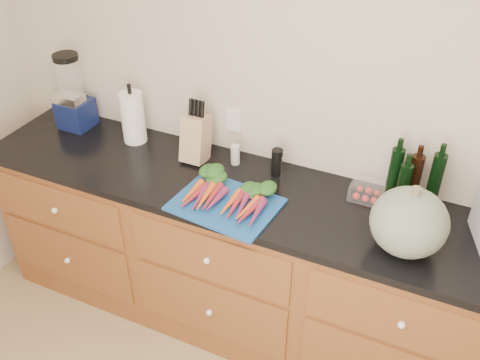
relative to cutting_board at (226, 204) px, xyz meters
The scene contains 14 objects.
wall_back 0.74m from the cutting_board, 48.63° to the left, with size 4.10×0.05×2.60m, color beige.
cabinets 0.67m from the cutting_board, 20.05° to the left, with size 3.60×0.64×0.90m.
countertop 0.46m from the cutting_board, 20.53° to the left, with size 3.64×0.62×0.04m, color black.
cutting_board is the anchor object (origin of this frame).
carrots 0.05m from the cutting_board, 90.00° to the left, with size 0.39×0.29×0.06m.
squash 0.82m from the cutting_board, ahead, with size 0.32×0.32×0.28m, color #5F6F5D.
blender_appliance 1.16m from the cutting_board, 163.90° to the left, with size 0.17×0.17×0.43m.
paper_towel 0.79m from the cutting_board, 155.66° to the left, with size 0.13×0.13×0.28m, color white.
knife_block 0.45m from the cutting_board, 136.24° to the left, with size 0.12×0.12×0.24m, color tan.
grinder_salt 0.36m from the cutting_board, 107.77° to the left, with size 0.05×0.05×0.11m, color silver.
grinder_pepper 0.37m from the cutting_board, 70.61° to the left, with size 0.06×0.06×0.14m, color black.
canister_chrome 0.37m from the cutting_board, 69.91° to the left, with size 0.05×0.05×0.11m, color silver.
tomato_box 0.67m from the cutting_board, 29.63° to the left, with size 0.16×0.13×0.07m, color white.
bottles 0.86m from the cutting_board, 25.92° to the left, with size 0.24×0.12×0.29m.
Camera 1 is at (0.45, -0.61, 2.47)m, focal length 40.00 mm.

